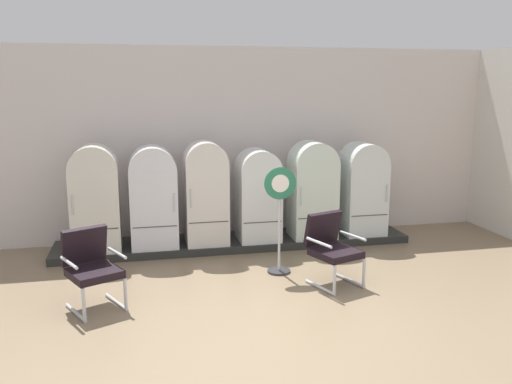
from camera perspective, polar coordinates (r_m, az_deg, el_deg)
The scene contains 12 objects.
ground at distance 6.00m, azimuth 3.00°, elevation -14.19°, with size 12.00×10.00×0.05m, color #806C52.
back_wall at distance 9.04m, azimuth -3.06°, elevation 5.22°, with size 11.76×0.12×3.17m.
display_plinth at distance 8.73m, azimuth -2.27°, elevation -5.32°, with size 5.63×0.95×0.12m, color #292A27.
refrigerator_0 at distance 8.28m, azimuth -16.72°, elevation -0.33°, with size 0.70×0.62×1.58m.
refrigerator_1 at distance 8.29m, azimuth -10.86°, elevation -0.19°, with size 0.70×0.68×1.54m.
refrigerator_2 at distance 8.32m, azimuth -5.35°, elevation 0.25°, with size 0.65×0.63×1.60m.
refrigerator_3 at distance 8.50m, azimuth 0.21°, elevation -0.02°, with size 0.65×0.70×1.45m.
refrigerator_4 at distance 8.70m, azimuth 6.02°, elevation 0.54°, with size 0.71×0.64×1.56m.
refrigerator_5 at distance 9.03m, azimuth 11.26°, elevation 0.63°, with size 0.67×0.66×1.51m.
armchair_left at distance 6.55m, azimuth -17.10°, elevation -7.37°, with size 0.77×0.81×0.93m.
armchair_right at distance 7.05m, azimuth 8.01°, elevation -5.63°, with size 0.73×0.79×0.93m.
sign_stand at distance 7.32m, azimuth 2.51°, elevation -3.28°, with size 0.44×0.32×1.48m.
Camera 1 is at (-1.46, -5.21, 2.56)m, focal length 37.69 mm.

